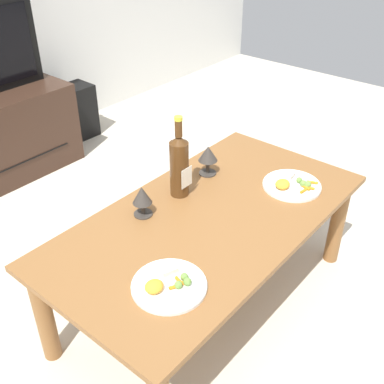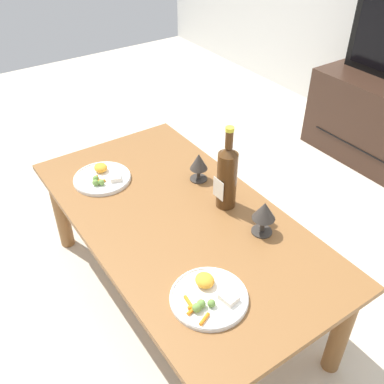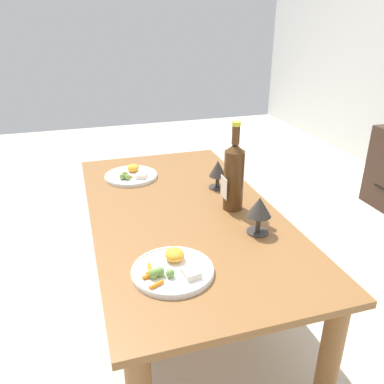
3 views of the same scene
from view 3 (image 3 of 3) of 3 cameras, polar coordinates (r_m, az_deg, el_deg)
ground_plane at (r=1.87m, az=-1.21°, el=-15.80°), size 6.40×6.40×0.00m
dining_table at (r=1.64m, az=-1.34°, el=-4.92°), size 1.39×0.73×0.48m
wine_bottle at (r=1.56m, az=6.04°, el=2.50°), size 0.08×0.08×0.36m
goblet_left at (r=1.77m, az=3.72°, el=3.15°), size 0.08×0.08×0.13m
goblet_right at (r=1.42m, az=9.66°, el=-2.41°), size 0.09×0.09×0.14m
dinner_plate_left at (r=1.93m, az=-8.72°, el=2.41°), size 0.25×0.25×0.05m
dinner_plate_right at (r=1.23m, az=-2.83°, el=-11.03°), size 0.26×0.26×0.05m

